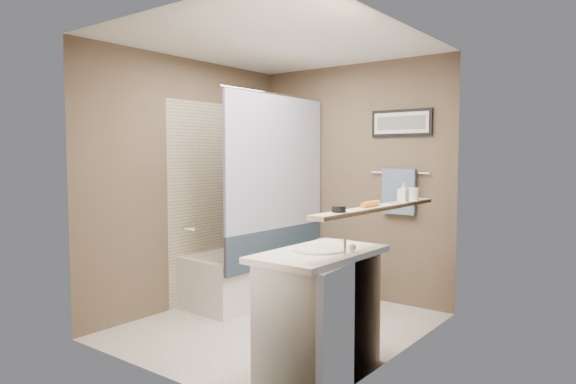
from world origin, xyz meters
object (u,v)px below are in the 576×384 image
Objects in this scene: toilet at (342,270)px; glass_jar at (414,194)px; candle_bowl_near at (339,209)px; hair_brush_front at (371,204)px; vanity at (320,317)px; soap_bottle at (403,192)px; bathtub at (254,274)px.

glass_jar is at bearing 139.60° from toilet.
candle_bowl_near is 0.41m from hair_brush_front.
vanity is 4.09× the size of hair_brush_front.
candle_bowl_near is 0.61× the size of soap_bottle.
hair_brush_front is (1.79, -0.83, 0.89)m from bathtub.
soap_bottle reaches higher than toilet.
hair_brush_front reaches higher than candle_bowl_near.
soap_bottle reaches higher than glass_jar.
hair_brush_front is at bearing -90.00° from soap_bottle.
hair_brush_front is 2.20× the size of glass_jar.
soap_bottle is (0.00, -0.19, 0.02)m from glass_jar.
vanity is at bearing -33.21° from bathtub.
bathtub is 2.18× the size of toilet.
toilet is (0.87, 0.33, 0.09)m from bathtub.
glass_jar is at bearing -1.08° from bathtub.
glass_jar is 0.19m from soap_bottle.
toilet is 1.40m from soap_bottle.
toilet is 1.98m from candle_bowl_near.
glass_jar reaches higher than toilet.
soap_bottle reaches higher than bathtub.
bathtub is 1.98m from vanity.
candle_bowl_near is 0.90× the size of glass_jar.
bathtub is at bearing 170.18° from soap_bottle.
toilet is 1.67m from hair_brush_front.
bathtub is at bearing 6.14° from toilet.
toilet is 7.65× the size of candle_bowl_near.
bathtub is 10.18× the size of soap_bottle.
toilet is 1.31m from glass_jar.
bathtub is 6.82× the size of hair_brush_front.
vanity reaches higher than bathtub.
soap_bottle is (0.92, -0.64, 0.84)m from toilet.
hair_brush_front is at bearing 90.00° from candle_bowl_near.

